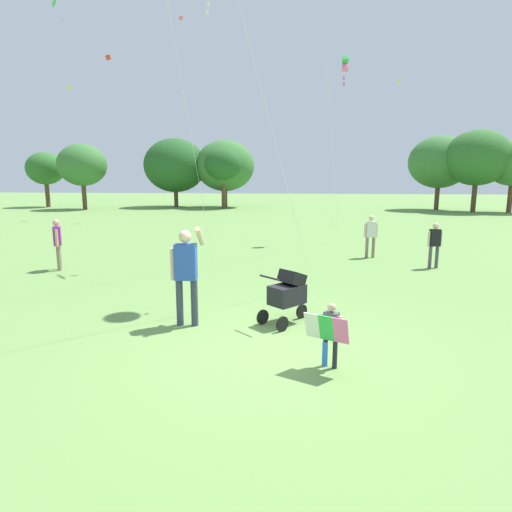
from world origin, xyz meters
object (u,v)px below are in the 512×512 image
kite_green_novelty (206,2)px  kite_orange_delta (345,66)px  child_with_butterfly_kite (330,330)px  person_couple_left (371,233)px  person_sitting_far (435,242)px  stroller (288,292)px  person_red_shirt (58,240)px  person_adult_flyer (186,269)px

kite_green_novelty → kite_orange_delta: bearing=49.1°
child_with_butterfly_kite → person_couple_left: size_ratio=0.68×
child_with_butterfly_kite → person_sitting_far: 8.07m
stroller → person_sitting_far: bearing=51.6°
person_couple_left → stroller: bearing=-110.8°
person_red_shirt → person_sitting_far: 11.17m
person_red_shirt → person_couple_left: (9.46, 2.90, -0.04)m
kite_green_novelty → stroller: bearing=-64.5°
person_couple_left → person_sitting_far: bearing=-43.4°
kite_orange_delta → kite_green_novelty: (-4.51, -5.21, 0.61)m
child_with_butterfly_kite → person_adult_flyer: size_ratio=0.52×
kite_orange_delta → kite_green_novelty: size_ratio=0.87×
person_adult_flyer → person_sitting_far: size_ratio=1.36×
child_with_butterfly_kite → stroller: (-0.65, 1.89, 0.02)m
kite_orange_delta → person_couple_left: (0.71, -3.80, -6.21)m
stroller → person_adult_flyer: bearing=-170.3°
person_couple_left → kite_orange_delta: bearing=100.6°
kite_orange_delta → kite_green_novelty: 6.92m
person_adult_flyer → kite_orange_delta: (3.75, 11.00, 5.97)m
child_with_butterfly_kite → stroller: 2.00m
stroller → person_couple_left: 7.36m
stroller → person_red_shirt: 7.93m
child_with_butterfly_kite → stroller: size_ratio=0.94×
person_couple_left → child_with_butterfly_kite: bearing=-102.6°
person_red_shirt → person_sitting_far: person_red_shirt is taller
stroller → child_with_butterfly_kite: bearing=-70.9°
stroller → person_couple_left: size_ratio=0.72×
stroller → kite_green_novelty: bearing=115.5°
kite_green_novelty → person_sitting_far: 9.69m
person_adult_flyer → person_red_shirt: bearing=139.3°
person_adult_flyer → person_sitting_far: (6.09, 5.66, -0.27)m
stroller → kite_green_novelty: kite_green_novelty is taller
child_with_butterfly_kite → person_adult_flyer: 3.00m
person_sitting_far → person_red_shirt: bearing=-173.0°
kite_green_novelty → person_couple_left: kite_green_novelty is taller
person_red_shirt → person_couple_left: person_red_shirt is taller
kite_orange_delta → person_sitting_far: bearing=-66.4°
child_with_butterfly_kite → kite_green_novelty: kite_green_novelty is taller
child_with_butterfly_kite → stroller: stroller is taller
person_adult_flyer → person_red_shirt: (-4.99, 4.29, -0.19)m
stroller → person_red_shirt: bearing=149.9°
person_adult_flyer → kite_green_novelty: bearing=97.4°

